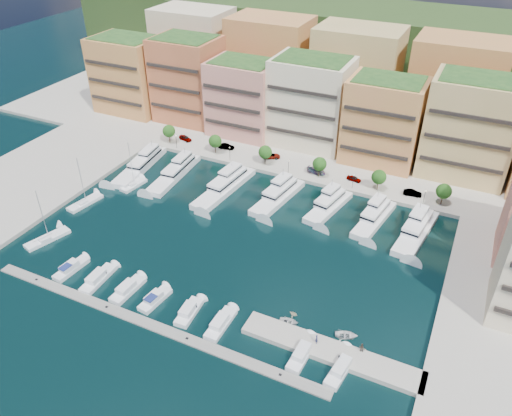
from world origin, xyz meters
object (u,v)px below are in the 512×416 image
object	(u,v)px
yacht_5	(375,216)
yacht_6	(417,229)
yacht_0	(142,164)
sailboat_0	(47,239)
tree_3	(320,164)
sailboat_1	(85,203)
lamppost_4	(425,195)
yacht_1	(176,172)
yacht_3	(279,195)
tree_1	(215,141)
cruiser_4	(155,300)
cruiser_3	(128,290)
sailboat_2	(134,185)
tree_5	(444,191)
lamppost_3	(353,179)
lamppost_1	(230,151)
yacht_4	(329,205)
yacht_2	(226,185)
tender_1	(293,314)
cruiser_1	(71,269)
car_4	(354,179)
cruiser_5	(189,312)
car_2	(271,156)
tree_2	(265,152)
cruiser_9	(341,368)
person_1	(362,347)
tender_3	(364,350)
tender_2	(346,335)
lamppost_2	(288,165)
cruiser_6	(221,324)
person_0	(317,339)
car_3	(316,171)
tree_0	(169,131)
tender_0	(289,321)
cruiser_2	(98,279)
car_0	(185,138)
lamppost_0	(176,139)
cruiser_8	(302,354)
tree_4	(379,177)

from	to	relation	value
yacht_5	yacht_6	xyz separation A→B (m)	(9.99, -1.02, -0.00)
yacht_0	sailboat_0	size ratio (longest dim) A/B	1.80
tree_3	sailboat_1	distance (m)	61.39
lamppost_4	yacht_1	size ratio (longest dim) A/B	0.18
yacht_3	tree_1	bearing A→B (deg)	152.62
yacht_5	cruiser_4	bearing A→B (deg)	-124.66
cruiser_3	sailboat_2	world-z (taller)	sailboat_2
tree_5	lamppost_3	distance (m)	22.14
lamppost_1	yacht_6	distance (m)	55.91
lamppost_3	yacht_4	size ratio (longest dim) A/B	0.24
yacht_2	tree_1	bearing A→B (deg)	127.45
tree_1	tender_1	size ratio (longest dim) A/B	3.35
tree_5	tender_1	size ratio (longest dim) A/B	3.35
tree_5	lamppost_4	xyz separation A→B (m)	(-4.00, -2.30, -0.92)
cruiser_1	car_4	xyz separation A→B (m)	(43.07, 59.88, 1.10)
cruiser_5	car_2	distance (m)	63.10
yacht_3	car_4	world-z (taller)	yacht_3
tree_2	sailboat_1	world-z (taller)	sailboat_1
cruiser_9	person_1	xyz separation A→B (m)	(2.00, 4.60, 1.35)
lamppost_3	yacht_0	distance (m)	58.82
tender_3	tender_2	world-z (taller)	tender_2
cruiser_5	lamppost_2	bearing A→B (deg)	93.07
cruiser_3	cruiser_6	xyz separation A→B (m)	(21.03, -0.00, -0.00)
tender_3	person_0	distance (m)	8.35
car_3	person_1	bearing A→B (deg)	-149.95
lamppost_2	yacht_4	distance (m)	18.49
tree_0	lamppost_4	world-z (taller)	tree_0
tree_0	person_0	xyz separation A→B (m)	(67.21, -55.12, -2.79)
cruiser_3	person_0	xyz separation A→B (m)	(38.42, 2.97, 1.41)
yacht_3	cruiser_6	size ratio (longest dim) A/B	2.42
tree_5	yacht_4	xyz separation A→B (m)	(-24.79, -12.45, -3.65)
yacht_1	yacht_2	world-z (taller)	same
yacht_3	tender_0	bearing A→B (deg)	-64.14
yacht_0	cruiser_6	size ratio (longest dim) A/B	2.84
tree_2	tender_2	xyz separation A→B (m)	(39.33, -50.67, -4.32)
lamppost_1	cruiser_2	bearing A→B (deg)	-90.63
sailboat_1	tender_0	distance (m)	63.39
tree_5	sailboat_1	size ratio (longest dim) A/B	0.43
cruiser_6	person_1	size ratio (longest dim) A/B	4.68
lamppost_1	person_1	size ratio (longest dim) A/B	2.35
car_0	lamppost_4	bearing A→B (deg)	-78.96
lamppost_0	lamppost_3	xyz separation A→B (m)	(54.00, 0.00, 0.00)
lamppost_1	cruiser_8	xyz separation A→B (m)	(43.72, -55.79, -3.28)
cruiser_1	tender_0	world-z (taller)	cruiser_1
tender_2	person_0	bearing A→B (deg)	119.21
yacht_1	cruiser_1	bearing A→B (deg)	-86.85
tree_4	cruiser_6	size ratio (longest dim) A/B	0.68
yacht_3	yacht_5	size ratio (longest dim) A/B	1.10
car_0	person_1	xyz separation A→B (m)	(71.24, -56.75, 0.12)
car_3	car_2	bearing A→B (deg)	82.66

